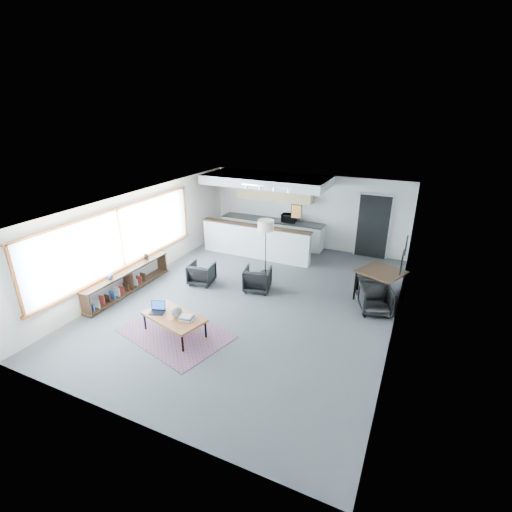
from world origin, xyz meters
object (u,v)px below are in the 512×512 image
at_px(floor_lamp, 266,227).
at_px(dining_chair_near, 375,301).
at_px(coffee_table, 174,317).
at_px(dining_table, 381,274).
at_px(microwave, 289,217).
at_px(armchair_right, 257,278).
at_px(dining_chair_far, 373,285).
at_px(armchair_left, 202,273).
at_px(laptop, 158,309).
at_px(ceramic_pot, 177,312).
at_px(book_stack, 187,318).

bearing_deg(floor_lamp, dining_chair_near, -16.63).
height_order(coffee_table, dining_table, dining_table).
bearing_deg(dining_chair_near, microwave, 115.44).
height_order(armchair_right, dining_chair_far, armchair_right).
bearing_deg(armchair_left, dining_chair_near, 176.64).
height_order(armchair_left, dining_chair_near, armchair_left).
height_order(laptop, armchair_right, armchair_right).
distance_m(armchair_right, floor_lamp, 1.60).
bearing_deg(ceramic_pot, microwave, 87.30).
xyz_separation_m(floor_lamp, dining_chair_far, (3.20, -0.13, -1.15)).
height_order(ceramic_pot, armchair_left, ceramic_pot).
xyz_separation_m(laptop, armchair_right, (1.22, 2.72, -0.17)).
height_order(dining_table, dining_chair_far, dining_table).
xyz_separation_m(coffee_table, laptop, (-0.44, 0.01, 0.10)).
xyz_separation_m(dining_table, microwave, (-3.54, 2.80, 0.33)).
height_order(floor_lamp, dining_chair_far, floor_lamp).
height_order(armchair_left, microwave, microwave).
height_order(coffee_table, microwave, microwave).
relative_size(ceramic_pot, dining_chair_near, 0.38).
distance_m(book_stack, microwave, 6.33).
xyz_separation_m(coffee_table, dining_chair_near, (3.92, 2.85, -0.11)).
bearing_deg(floor_lamp, book_stack, -92.69).
bearing_deg(armchair_left, armchair_right, -177.89).
bearing_deg(laptop, dining_table, 18.97).
xyz_separation_m(book_stack, armchair_right, (0.44, 2.72, -0.15)).
bearing_deg(dining_table, ceramic_pot, -137.69).
xyz_separation_m(armchair_left, dining_chair_near, (4.75, 0.43, -0.02)).
bearing_deg(floor_lamp, coffee_table, -97.81).
bearing_deg(coffee_table, dining_chair_far, 59.67).
relative_size(coffee_table, floor_lamp, 0.93).
relative_size(floor_lamp, dining_table, 1.26).
relative_size(book_stack, dining_table, 0.26).
distance_m(coffee_table, microwave, 6.35).
height_order(ceramic_pot, dining_chair_near, ceramic_pot).
relative_size(floor_lamp, dining_chair_far, 2.77).
height_order(armchair_right, dining_table, dining_table).
xyz_separation_m(ceramic_pot, floor_lamp, (0.45, 3.85, 0.87)).
height_order(floor_lamp, dining_chair_near, floor_lamp).
relative_size(ceramic_pot, microwave, 0.47).
bearing_deg(microwave, dining_chair_far, -41.12).
bearing_deg(armchair_right, ceramic_pot, 62.36).
relative_size(laptop, ceramic_pot, 1.65).
height_order(coffee_table, floor_lamp, floor_lamp).
bearing_deg(armchair_right, floor_lamp, -90.22).
height_order(armchair_left, floor_lamp, floor_lamp).
bearing_deg(dining_chair_near, armchair_left, 164.91).
bearing_deg(dining_table, microwave, 141.74).
bearing_deg(armchair_left, ceramic_pot, 102.07).
relative_size(ceramic_pot, dining_chair_far, 0.40).
distance_m(armchair_right, dining_chair_near, 3.13).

